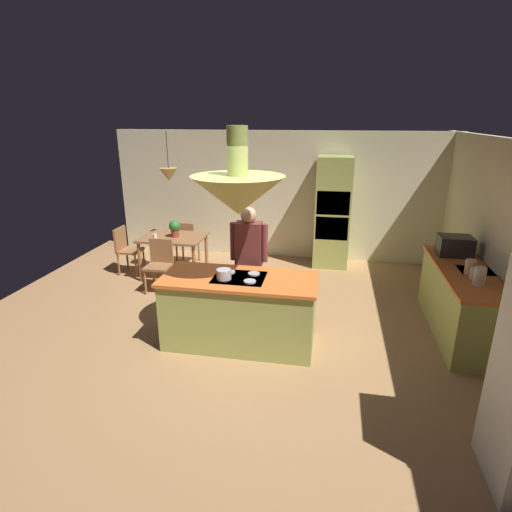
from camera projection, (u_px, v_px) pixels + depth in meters
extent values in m
plane|color=#AD7F51|center=(243.00, 335.00, 5.59)|extent=(8.16, 8.16, 0.00)
cube|color=beige|center=(279.00, 196.00, 8.39)|extent=(6.80, 0.10, 2.55)
cube|color=beige|center=(512.00, 250.00, 4.99)|extent=(0.10, 7.20, 2.55)
cube|color=#A8B259|center=(240.00, 312.00, 5.26)|extent=(1.88, 0.81, 0.87)
cube|color=orange|center=(239.00, 279.00, 5.12)|extent=(1.94, 0.87, 0.04)
cube|color=black|center=(239.00, 278.00, 5.11)|extent=(0.64, 0.52, 0.01)
cylinder|color=#B2B2B7|center=(224.00, 280.00, 5.01)|extent=(0.15, 0.15, 0.02)
cylinder|color=#B2B2B7|center=(250.00, 281.00, 4.96)|extent=(0.15, 0.15, 0.02)
cylinder|color=#B2B2B7|center=(229.00, 272.00, 5.26)|extent=(0.15, 0.15, 0.02)
cylinder|color=#B2B2B7|center=(254.00, 274.00, 5.20)|extent=(0.15, 0.15, 0.02)
cube|color=#A8B259|center=(460.00, 303.00, 5.52)|extent=(0.62, 2.03, 0.87)
cube|color=orange|center=(465.00, 271.00, 5.37)|extent=(0.66, 2.07, 0.04)
cube|color=#B2B2B7|center=(477.00, 276.00, 5.36)|extent=(0.48, 0.36, 0.16)
cube|color=#A8B259|center=(333.00, 213.00, 7.90)|extent=(0.66, 0.62, 2.11)
cube|color=black|center=(333.00, 203.00, 7.55)|extent=(0.60, 0.04, 0.44)
cube|color=black|center=(332.00, 228.00, 7.71)|extent=(0.60, 0.04, 0.44)
cube|color=#99653D|center=(173.00, 237.00, 7.42)|extent=(1.12, 0.85, 0.04)
cylinder|color=#99653D|center=(140.00, 262.00, 7.29)|extent=(0.06, 0.06, 0.72)
cylinder|color=#99653D|center=(194.00, 266.00, 7.11)|extent=(0.06, 0.06, 0.72)
cylinder|color=#99653D|center=(157.00, 250.00, 7.96)|extent=(0.06, 0.06, 0.72)
cylinder|color=#99653D|center=(207.00, 253.00, 7.79)|extent=(0.06, 0.06, 0.72)
cylinder|color=tan|center=(243.00, 292.00, 5.95)|extent=(0.14, 0.14, 0.81)
cylinder|color=tan|center=(255.00, 293.00, 5.92)|extent=(0.14, 0.14, 0.81)
cube|color=brown|center=(249.00, 244.00, 5.70)|extent=(0.36, 0.22, 0.63)
cylinder|color=brown|center=(233.00, 241.00, 5.73)|extent=(0.09, 0.09, 0.53)
cylinder|color=brown|center=(265.00, 243.00, 5.65)|extent=(0.09, 0.09, 0.53)
sphere|color=tan|center=(249.00, 215.00, 5.57)|extent=(0.22, 0.22, 0.22)
cone|color=#A8B259|center=(238.00, 195.00, 4.78)|extent=(1.10, 1.10, 0.45)
cylinder|color=#A8B259|center=(237.00, 151.00, 4.62)|extent=(0.24, 0.24, 0.55)
cone|color=#E0B266|center=(169.00, 175.00, 7.06)|extent=(0.32, 0.32, 0.22)
cylinder|color=black|center=(167.00, 150.00, 6.92)|extent=(0.01, 0.01, 0.60)
cube|color=#99653D|center=(158.00, 267.00, 6.84)|extent=(0.40, 0.40, 0.04)
cube|color=#99653D|center=(161.00, 251.00, 6.94)|extent=(0.40, 0.04, 0.42)
cylinder|color=#99653D|center=(145.00, 282.00, 6.78)|extent=(0.04, 0.04, 0.43)
cylinder|color=#99653D|center=(165.00, 284.00, 6.73)|extent=(0.04, 0.04, 0.43)
cylinder|color=#99653D|center=(154.00, 275.00, 7.10)|extent=(0.04, 0.04, 0.43)
cylinder|color=#99653D|center=(172.00, 276.00, 7.04)|extent=(0.04, 0.04, 0.43)
cube|color=#99653D|center=(187.00, 242.00, 8.19)|extent=(0.40, 0.40, 0.04)
cube|color=#99653D|center=(184.00, 234.00, 7.95)|extent=(0.40, 0.04, 0.42)
cylinder|color=#99653D|center=(199.00, 251.00, 8.39)|extent=(0.04, 0.04, 0.43)
cylinder|color=#99653D|center=(183.00, 250.00, 8.45)|extent=(0.04, 0.04, 0.43)
cylinder|color=#99653D|center=(193.00, 256.00, 8.07)|extent=(0.04, 0.04, 0.43)
cylinder|color=#99653D|center=(177.00, 255.00, 8.13)|extent=(0.04, 0.04, 0.43)
cube|color=#99653D|center=(130.00, 251.00, 7.66)|extent=(0.40, 0.40, 0.04)
cube|color=#99653D|center=(120.00, 239.00, 7.62)|extent=(0.04, 0.40, 0.42)
cylinder|color=#99653D|center=(136.00, 266.00, 7.55)|extent=(0.04, 0.04, 0.43)
cylinder|color=#99653D|center=(144.00, 260.00, 7.86)|extent=(0.04, 0.04, 0.43)
cylinder|color=#99653D|center=(119.00, 264.00, 7.61)|extent=(0.04, 0.04, 0.43)
cylinder|color=#99653D|center=(127.00, 258.00, 7.92)|extent=(0.04, 0.04, 0.43)
cylinder|color=#99382D|center=(175.00, 234.00, 7.36)|extent=(0.14, 0.14, 0.12)
sphere|color=#2D722D|center=(175.00, 226.00, 7.32)|extent=(0.20, 0.20, 0.20)
cylinder|color=white|center=(155.00, 236.00, 7.24)|extent=(0.07, 0.07, 0.09)
cylinder|color=silver|center=(480.00, 276.00, 4.85)|extent=(0.13, 0.13, 0.22)
cylinder|color=silver|center=(474.00, 273.00, 5.03)|extent=(0.10, 0.10, 0.15)
cylinder|color=#E0B78C|center=(470.00, 267.00, 5.20)|extent=(0.13, 0.13, 0.19)
cube|color=#232326|center=(455.00, 246.00, 5.89)|extent=(0.46, 0.36, 0.28)
cylinder|color=#B2B2B7|center=(224.00, 274.00, 4.99)|extent=(0.18, 0.18, 0.12)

